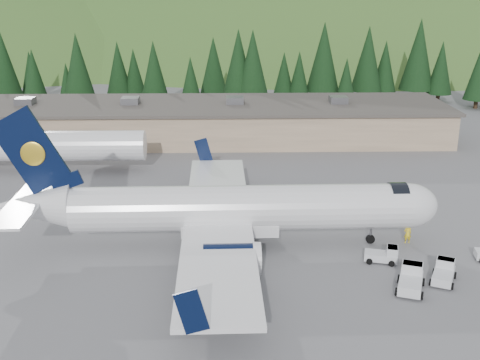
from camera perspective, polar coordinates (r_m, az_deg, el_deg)
name	(u,v)px	position (r m, az deg, el deg)	size (l,w,h in m)	color
ground	(242,245)	(52.51, 0.16, -6.20)	(600.00, 600.00, 0.00)	#58585D
airliner	(229,210)	(51.20, -1.07, -2.84)	(37.38, 35.00, 12.44)	white
second_airliner	(28,145)	(75.96, -19.48, 3.14)	(27.50, 11.00, 10.05)	white
baggage_tug_a	(384,255)	(50.64, 13.50, -6.92)	(2.87, 2.11, 1.40)	silver
baggage_tug_c	(444,272)	(48.90, 18.77, -8.29)	(2.62, 3.20, 1.53)	silver
terminal_building	(200,121)	(87.98, -3.78, 5.64)	(71.00, 17.00, 6.10)	gray
baggage_tug_d	(411,279)	(46.90, 15.90, -9.04)	(2.82, 3.62, 1.74)	silver
ramp_worker	(408,233)	(54.59, 15.61, -4.91)	(0.66, 0.43, 1.80)	yellow
tree_line	(215,67)	(109.80, -2.39, 10.63)	(113.49, 17.83, 14.27)	black
hills	(345,222)	(281.11, 9.97, -3.92)	(614.00, 330.00, 300.00)	#275719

